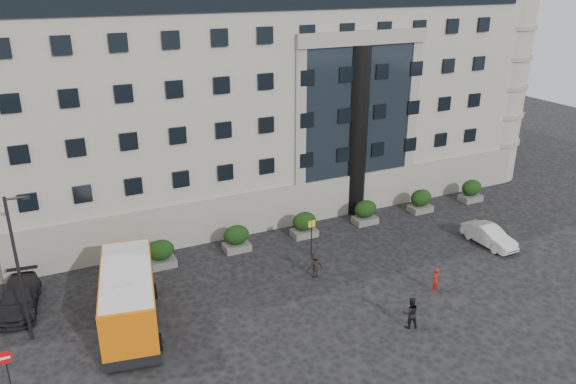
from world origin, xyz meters
name	(u,v)px	position (x,y,z in m)	size (l,w,h in m)	color
ground	(266,312)	(0.00, 0.00, 0.00)	(120.00, 120.00, 0.00)	black
civic_building	(227,80)	(6.00, 22.00, 9.00)	(44.00, 24.00, 18.00)	#A49F91
entrance_column	(356,132)	(12.00, 10.30, 6.50)	(1.80, 1.80, 13.00)	black
hedge_a	(161,253)	(-4.00, 7.80, 0.93)	(1.80, 1.26, 1.84)	#5E5D5B
hedge_b	(236,238)	(1.20, 7.80, 0.93)	(1.80, 1.26, 1.84)	#5E5D5B
hedge_c	(304,224)	(6.40, 7.80, 0.93)	(1.80, 1.26, 1.84)	#5E5D5B
hedge_d	(365,212)	(11.60, 7.80, 0.93)	(1.80, 1.26, 1.84)	#5E5D5B
hedge_e	(421,201)	(16.80, 7.80, 0.93)	(1.80, 1.26, 1.84)	#5E5D5B
hedge_f	(471,190)	(22.00, 7.80, 0.93)	(1.80, 1.26, 1.84)	#5E5D5B
street_lamp	(19,265)	(-11.94, 3.00, 4.37)	(1.16, 0.18, 8.00)	#262628
bus_stop_sign	(312,232)	(5.50, 5.00, 1.73)	(0.50, 0.08, 2.52)	#262628
no_entry_sign	(6,364)	(-13.00, -1.04, 1.65)	(0.64, 0.16, 2.32)	#262628
minibus	(129,297)	(-7.06, 1.96, 1.80)	(4.06, 8.18, 3.27)	orange
parked_car_c	(19,298)	(-12.44, 6.36, 0.72)	(2.02, 4.97, 1.44)	black
parked_car_d	(13,247)	(-12.61, 13.35, 0.72)	(2.39, 5.19, 1.44)	black
white_taxi	(489,236)	(17.43, 1.00, 0.69)	(1.46, 4.18, 1.38)	silver
pedestrian_a	(435,280)	(9.99, -2.31, 0.77)	(0.56, 0.37, 1.53)	#9E170F
pedestrian_b	(411,313)	(6.41, -4.62, 0.90)	(0.87, 0.68, 1.80)	black
pedestrian_c	(315,265)	(4.34, 2.29, 0.81)	(1.05, 0.60, 1.63)	black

